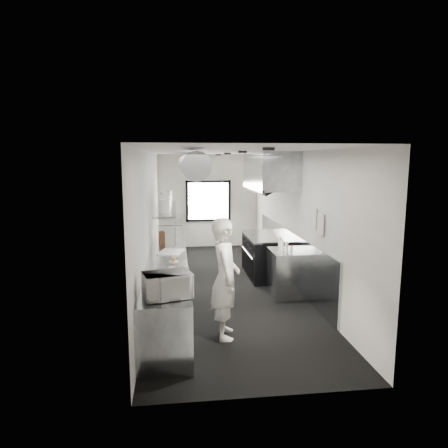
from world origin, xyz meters
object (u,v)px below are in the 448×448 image
object	(u,v)px
deli_tub_a	(151,284)
small_plate	(173,262)
exhaust_hood	(269,171)
line_cook	(225,278)
range	(265,255)
squeeze_bottle_c	(283,246)
bottle_station	(287,273)
pass_shelf	(166,209)
knife_block	(162,237)
squeeze_bottle_a	(291,250)
cutting_board	(171,252)
plate_stack_b	(164,203)
squeeze_bottle_d	(282,245)
microwave	(167,285)
deli_tub_b	(153,275)
plate_stack_d	(167,197)
prep_counter	(168,274)
plate_stack_c	(166,199)
squeeze_bottle_b	(287,248)
squeeze_bottle_e	(280,242)
plate_stack_a	(164,206)
far_work_table	(170,238)

from	to	relation	value
deli_tub_a	small_plate	size ratio (longest dim) A/B	0.93
exhaust_hood	line_cook	distance (m)	3.68
range	squeeze_bottle_c	bearing A→B (deg)	-88.96
bottle_station	pass_shelf	bearing A→B (deg)	144.01
knife_block	squeeze_bottle_a	size ratio (longest dim) A/B	1.54
cutting_board	plate_stack_b	distance (m)	1.45
deli_tub_a	cutting_board	bearing A→B (deg)	83.16
squeeze_bottle_d	microwave	bearing A→B (deg)	-130.91
range	deli_tub_b	world-z (taller)	deli_tub_b
range	plate_stack_d	size ratio (longest dim) A/B	4.66
squeeze_bottle_d	line_cook	bearing A→B (deg)	-126.95
bottle_station	squeeze_bottle_c	distance (m)	0.54
squeeze_bottle_d	exhaust_hood	bearing A→B (deg)	88.56
prep_counter	plate_stack_c	distance (m)	2.07
deli_tub_a	knife_block	size ratio (longest dim) A/B	0.60
pass_shelf	squeeze_bottle_d	size ratio (longest dim) A/B	16.47
cutting_board	squeeze_bottle_b	bearing A→B (deg)	-7.94
range	plate_stack_d	bearing A→B (deg)	156.20
cutting_board	squeeze_bottle_e	world-z (taller)	squeeze_bottle_e
pass_shelf	knife_block	world-z (taller)	pass_shelf
range	small_plate	xyz separation A→B (m)	(-2.08, -2.01, 0.44)
deli_tub_a	knife_block	distance (m)	3.03
prep_counter	microwave	size ratio (longest dim) A/B	11.06
squeeze_bottle_b	plate_stack_c	bearing A→B (deg)	138.96
pass_shelf	squeeze_bottle_e	distance (m)	2.70
deli_tub_a	deli_tub_b	distance (m)	0.44
line_cook	squeeze_bottle_d	world-z (taller)	line_cook
microwave	small_plate	bearing A→B (deg)	72.11
plate_stack_a	deli_tub_a	bearing A→B (deg)	-92.70
pass_shelf	far_work_table	bearing A→B (deg)	88.93
squeeze_bottle_a	deli_tub_b	bearing A→B (deg)	-153.28
plate_stack_a	squeeze_bottle_b	bearing A→B (deg)	-23.16
bottle_station	squeeze_bottle_a	distance (m)	0.62
microwave	squeeze_bottle_b	world-z (taller)	microwave
squeeze_bottle_a	squeeze_bottle_e	distance (m)	0.67
exhaust_hood	deli_tub_a	world-z (taller)	exhaust_hood
pass_shelf	small_plate	bearing A→B (deg)	-86.24
plate_stack_b	plate_stack_c	size ratio (longest dim) A/B	0.83
microwave	cutting_board	xyz separation A→B (m)	(0.02, 2.53, -0.15)
range	deli_tub_a	bearing A→B (deg)	-125.00
small_plate	cutting_board	world-z (taller)	cutting_board
plate_stack_b	squeeze_bottle_d	bearing A→B (deg)	-28.04
small_plate	plate_stack_b	distance (m)	2.10
small_plate	squeeze_bottle_d	world-z (taller)	squeeze_bottle_d
line_cook	squeeze_bottle_a	size ratio (longest dim) A/B	11.34
cutting_board	squeeze_bottle_b	distance (m)	2.19
small_plate	deli_tub_a	bearing A→B (deg)	-102.35
squeeze_bottle_a	plate_stack_b	bearing A→B (deg)	145.00
bottle_station	deli_tub_b	xyz separation A→B (m)	(-2.49, -1.57, 0.50)
squeeze_bottle_a	squeeze_bottle_e	xyz separation A→B (m)	(-0.04, 0.67, 0.02)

